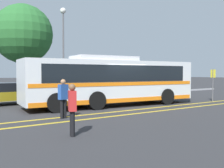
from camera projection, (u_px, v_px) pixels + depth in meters
ground_plane at (119, 106)px, 15.70m from camera, size 220.00×220.00×0.00m
lane_strip_0 at (135, 110)px, 14.12m from camera, size 30.64×0.20×0.01m
lane_strip_1 at (149, 112)px, 13.25m from camera, size 30.64×0.20×0.01m
curb_strip at (68, 97)px, 20.94m from camera, size 38.64×0.36×0.15m
transit_bus at (112, 80)px, 15.86m from camera, size 11.12×3.54×2.97m
parked_car_1 at (7, 94)px, 16.43m from camera, size 4.32×2.23×1.38m
pedestrian_0 at (72, 107)px, 8.16m from camera, size 0.35×0.47×1.64m
pedestrian_2 at (63, 96)px, 11.36m from camera, size 0.46×0.33×1.71m
bus_stop_sign at (213, 81)px, 18.13m from camera, size 0.07×0.40×2.28m
street_lamp at (63, 35)px, 21.93m from camera, size 0.48×0.48×7.44m
tree_0 at (23, 34)px, 22.63m from camera, size 5.10×5.10×7.93m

